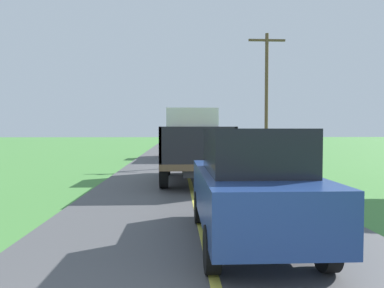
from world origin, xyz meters
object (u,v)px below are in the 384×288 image
Objects in this scene: utility_pole_roadside at (266,93)px; following_car at (251,184)px; banana_truck_far at (189,137)px; banana_truck_near at (192,143)px.

utility_pole_roadside reaches higher than following_car.
banana_truck_far is 1.42× the size of following_car.
banana_truck_far is at bearing 137.94° from utility_pole_roadside.
banana_truck_far is (0.22, 10.84, -0.02)m from banana_truck_near.
banana_truck_near is at bearing -124.68° from utility_pole_roadside.
banana_truck_near and banana_truck_far have the same top height.
utility_pole_roadside is 15.74m from following_car.
banana_truck_far is at bearing 91.23° from following_car.
banana_truck_near is at bearing 94.42° from following_car.
banana_truck_near is at bearing -91.16° from banana_truck_far.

